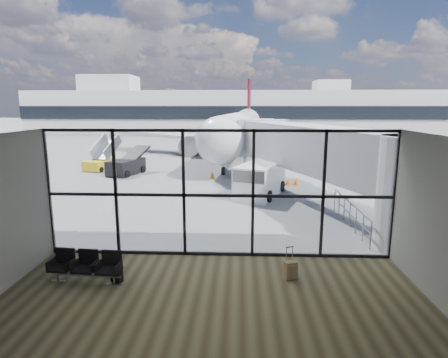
# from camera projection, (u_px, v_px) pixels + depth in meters

# --- Properties ---
(ground) EXTENTS (220.00, 220.00, 0.00)m
(ground) POSITION_uv_depth(u_px,v_px,m) (235.00, 144.00, 52.60)
(ground) COLOR slate
(ground) RESTS_ON ground
(lounge_shell) EXTENTS (12.02, 8.01, 4.51)m
(lounge_shell) POSITION_uv_depth(u_px,v_px,m) (205.00, 227.00, 8.17)
(lounge_shell) COLOR brown
(lounge_shell) RESTS_ON ground
(glass_curtain_wall) EXTENTS (12.10, 0.12, 4.50)m
(glass_curtain_wall) POSITION_uv_depth(u_px,v_px,m) (218.00, 194.00, 12.96)
(glass_curtain_wall) COLOR white
(glass_curtain_wall) RESTS_ON ground
(jet_bridge) EXTENTS (8.00, 16.50, 4.33)m
(jet_bridge) POSITION_uv_depth(u_px,v_px,m) (319.00, 154.00, 19.58)
(jet_bridge) COLOR #A3A7A8
(jet_bridge) RESTS_ON ground
(apron_railing) EXTENTS (0.06, 5.46, 1.11)m
(apron_railing) POSITION_uv_depth(u_px,v_px,m) (350.00, 211.00, 16.44)
(apron_railing) COLOR gray
(apron_railing) RESTS_ON ground
(far_terminal) EXTENTS (80.00, 12.20, 11.00)m
(far_terminal) POSITION_uv_depth(u_px,v_px,m) (234.00, 111.00, 73.35)
(far_terminal) COLOR silver
(far_terminal) RESTS_ON ground
(tree_0) EXTENTS (4.95, 4.95, 7.12)m
(tree_0) POSITION_uv_depth(u_px,v_px,m) (39.00, 108.00, 84.99)
(tree_0) COLOR #382619
(tree_0) RESTS_ON ground
(tree_1) EXTENTS (5.61, 5.61, 8.07)m
(tree_1) POSITION_uv_depth(u_px,v_px,m) (65.00, 106.00, 84.62)
(tree_1) COLOR #382619
(tree_1) RESTS_ON ground
(tree_2) EXTENTS (6.27, 6.27, 9.03)m
(tree_2) POSITION_uv_depth(u_px,v_px,m) (91.00, 103.00, 84.24)
(tree_2) COLOR #382619
(tree_2) RESTS_ON ground
(tree_3) EXTENTS (4.95, 4.95, 7.12)m
(tree_3) POSITION_uv_depth(u_px,v_px,m) (117.00, 108.00, 84.23)
(tree_3) COLOR #382619
(tree_3) RESTS_ON ground
(tree_4) EXTENTS (5.61, 5.61, 8.07)m
(tree_4) POSITION_uv_depth(u_px,v_px,m) (144.00, 106.00, 83.85)
(tree_4) COLOR #382619
(tree_4) RESTS_ON ground
(tree_5) EXTENTS (6.27, 6.27, 9.03)m
(tree_5) POSITION_uv_depth(u_px,v_px,m) (170.00, 103.00, 83.48)
(tree_5) COLOR #382619
(tree_5) RESTS_ON ground
(seating_row) EXTENTS (2.19, 0.77, 0.97)m
(seating_row) POSITION_uv_depth(u_px,v_px,m) (87.00, 264.00, 11.31)
(seating_row) COLOR gray
(seating_row) RESTS_ON ground
(backpack) EXTENTS (0.38, 0.38, 0.48)m
(backpack) POSITION_uv_depth(u_px,v_px,m) (117.00, 275.00, 11.31)
(backpack) COLOR black
(backpack) RESTS_ON ground
(suitcase) EXTENTS (0.43, 0.37, 1.03)m
(suitcase) POSITION_uv_depth(u_px,v_px,m) (291.00, 270.00, 11.45)
(suitcase) COLOR #8F7A50
(suitcase) RESTS_ON ground
(airliner) EXTENTS (30.22, 35.09, 9.04)m
(airliner) POSITION_uv_depth(u_px,v_px,m) (240.00, 129.00, 41.44)
(airliner) COLOR silver
(airliner) RESTS_ON ground
(service_van) EXTENTS (3.33, 4.79, 1.91)m
(service_van) POSITION_uv_depth(u_px,v_px,m) (260.00, 179.00, 22.08)
(service_van) COLOR white
(service_van) RESTS_ON ground
(belt_loader) EXTENTS (2.65, 4.60, 2.01)m
(belt_loader) POSITION_uv_depth(u_px,v_px,m) (127.00, 166.00, 29.13)
(belt_loader) COLOR black
(belt_loader) RESTS_ON ground
(mobile_stairs) EXTENTS (2.46, 3.58, 2.31)m
(mobile_stairs) POSITION_uv_depth(u_px,v_px,m) (101.00, 163.00, 31.17)
(mobile_stairs) COLOR yellow
(mobile_stairs) RESTS_ON ground
(traffic_cone_a) EXTENTS (0.39, 0.39, 0.56)m
(traffic_cone_a) POSITION_uv_depth(u_px,v_px,m) (212.00, 175.00, 27.54)
(traffic_cone_a) COLOR orange
(traffic_cone_a) RESTS_ON ground
(traffic_cone_b) EXTENTS (0.36, 0.36, 0.52)m
(traffic_cone_b) POSITION_uv_depth(u_px,v_px,m) (288.00, 181.00, 25.16)
(traffic_cone_b) COLOR #DD630B
(traffic_cone_b) RESTS_ON ground
(traffic_cone_c) EXTENTS (0.38, 0.38, 0.55)m
(traffic_cone_c) POSITION_uv_depth(u_px,v_px,m) (296.00, 181.00, 25.22)
(traffic_cone_c) COLOR #F3570C
(traffic_cone_c) RESTS_ON ground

